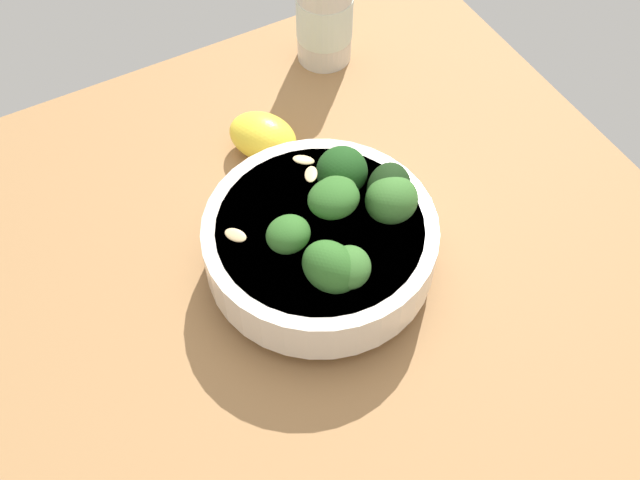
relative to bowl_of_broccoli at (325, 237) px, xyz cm
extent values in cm
cube|color=#996D42|center=(-1.18, -1.43, -6.40)|extent=(63.77, 63.77, 4.50)
cylinder|color=silver|center=(-0.44, 0.06, -3.42)|extent=(10.22, 10.22, 1.46)
cylinder|color=silver|center=(-0.44, 0.06, -0.50)|extent=(18.59, 18.59, 4.37)
cylinder|color=beige|center=(-0.44, 0.06, 1.28)|extent=(16.35, 16.35, 0.80)
cylinder|color=#2F662B|center=(3.49, 3.57, 0.48)|extent=(1.91, 1.91, 1.95)
ellipsoid|color=#194216|center=(3.49, 3.57, 2.41)|extent=(6.21, 6.56, 5.01)
cylinder|color=#4A8F3C|center=(5.50, -0.79, 0.34)|extent=(2.40, 2.26, 1.78)
ellipsoid|color=#386B2B|center=(5.50, -0.79, 2.34)|extent=(5.75, 5.51, 4.85)
cylinder|color=#3C7A32|center=(1.07, 0.67, 1.95)|extent=(1.42, 1.42, 1.47)
ellipsoid|color=#2D6023|center=(1.07, 0.67, 3.57)|extent=(5.83, 6.22, 4.12)
cylinder|color=#3C7A32|center=(5.96, 0.34, 0.59)|extent=(1.86, 1.84, 1.41)
ellipsoid|color=black|center=(5.96, 0.34, 2.21)|extent=(6.21, 6.35, 5.01)
cylinder|color=#4A8F3C|center=(-1.82, -4.08, 0.64)|extent=(1.78, 1.97, 1.49)
ellipsoid|color=#2D6023|center=(-1.82, -4.08, 2.38)|extent=(5.62, 6.49, 5.05)
cylinder|color=#2F662B|center=(2.22, 2.05, 1.11)|extent=(1.28, 1.33, 1.15)
ellipsoid|color=#386B2B|center=(2.22, 2.05, 2.43)|extent=(4.57, 4.97, 4.25)
cylinder|color=#2F662B|center=(-0.61, -4.77, 0.71)|extent=(1.78, 1.72, 1.67)
ellipsoid|color=#386B2B|center=(-0.61, -4.77, 2.42)|extent=(4.80, 4.99, 3.17)
cylinder|color=#589D47|center=(-3.33, -0.24, 1.11)|extent=(2.16, 1.76, 2.00)
ellipsoid|color=#2D6023|center=(-3.33, -0.24, 2.89)|extent=(4.35, 4.75, 4.24)
ellipsoid|color=#DBBC84|center=(-6.84, 1.55, 2.93)|extent=(1.88, 2.07, 0.55)
ellipsoid|color=#DBBC84|center=(1.49, 6.40, 2.10)|extent=(2.07, 1.84, 0.58)
ellipsoid|color=#DBBC84|center=(0.45, 3.14, 4.24)|extent=(1.76, 2.08, 0.67)
ellipsoid|color=yellow|center=(1.22, 14.05, -2.07)|extent=(7.55, 7.98, 4.16)
cylinder|color=beige|center=(12.68, 23.16, 1.28)|extent=(5.55, 5.55, 10.85)
cylinder|color=silver|center=(12.68, 23.16, 0.83)|extent=(5.66, 5.66, 4.63)
camera|label=1|loc=(-17.31, -30.80, 48.75)|focal=42.56mm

